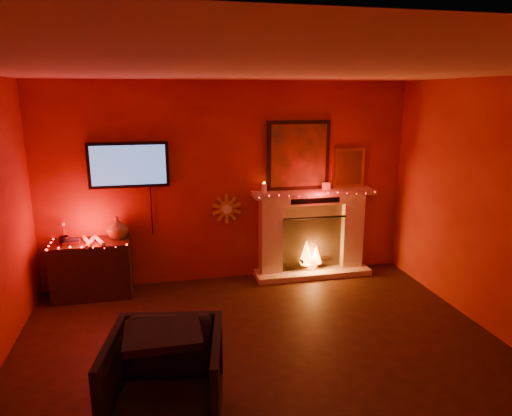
{
  "coord_description": "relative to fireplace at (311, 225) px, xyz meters",
  "views": [
    {
      "loc": [
        -0.96,
        -3.49,
        2.51
      ],
      "look_at": [
        0.19,
        1.7,
        1.19
      ],
      "focal_mm": 32.0,
      "sensor_mm": 36.0,
      "label": 1
    }
  ],
  "objects": [
    {
      "name": "sunburst_clock",
      "position": [
        -1.19,
        0.09,
        0.28
      ],
      "size": [
        0.4,
        0.03,
        0.4
      ],
      "color": "gold",
      "rests_on": "room"
    },
    {
      "name": "fireplace",
      "position": [
        0.0,
        0.0,
        0.0
      ],
      "size": [
        1.72,
        0.4,
        2.18
      ],
      "color": "beige",
      "rests_on": "floor"
    },
    {
      "name": "room",
      "position": [
        -1.14,
        -2.39,
        0.63
      ],
      "size": [
        5.0,
        5.0,
        5.0
      ],
      "color": "black",
      "rests_on": "ground"
    },
    {
      "name": "console_table",
      "position": [
        -2.95,
        -0.13,
        -0.32
      ],
      "size": [
        0.95,
        0.55,
        1.01
      ],
      "color": "black",
      "rests_on": "floor"
    },
    {
      "name": "tv",
      "position": [
        -2.44,
        0.06,
        0.92
      ],
      "size": [
        1.0,
        0.07,
        1.24
      ],
      "color": "black",
      "rests_on": "room"
    },
    {
      "name": "armchair",
      "position": [
        -2.12,
        -2.76,
        -0.33
      ],
      "size": [
        0.98,
        1.0,
        0.79
      ],
      "primitive_type": "imported",
      "rotation": [
        0.0,
        0.0,
        -0.18
      ],
      "color": "black",
      "rests_on": "floor"
    }
  ]
}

